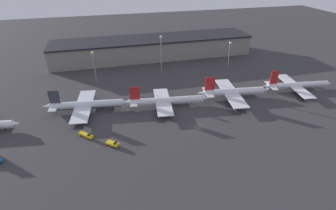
# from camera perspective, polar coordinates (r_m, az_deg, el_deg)

# --- Properties ---
(ground) EXTENTS (600.00, 600.00, 0.00)m
(ground) POSITION_cam_1_polar(r_m,az_deg,el_deg) (130.61, 6.63, -4.92)
(ground) COLOR #383538
(terminal_building) EXTENTS (160.92, 30.79, 16.10)m
(terminal_building) POSITION_cam_1_polar(r_m,az_deg,el_deg) (220.78, -3.25, 12.38)
(terminal_building) COLOR gray
(terminal_building) RESTS_ON ground
(airplane_1) EXTENTS (46.38, 36.63, 13.10)m
(airplane_1) POSITION_cam_1_polar(r_m,az_deg,el_deg) (148.56, -17.38, 0.02)
(airplane_1) COLOR silver
(airplane_1) RESTS_ON ground
(airplane_2) EXTENTS (48.88, 32.21, 12.96)m
(airplane_2) POSITION_cam_1_polar(r_m,az_deg,el_deg) (146.08, -0.54, 0.91)
(airplane_2) COLOR silver
(airplane_2) RESTS_ON ground
(airplane_3) EXTENTS (43.70, 38.12, 13.97)m
(airplane_3) POSITION_cam_1_polar(r_m,az_deg,el_deg) (159.78, 13.89, 2.76)
(airplane_3) COLOR silver
(airplane_3) RESTS_ON ground
(airplane_4) EXTENTS (46.53, 35.65, 13.51)m
(airplane_4) POSITION_cam_1_polar(r_m,az_deg,el_deg) (183.82, 26.20, 3.90)
(airplane_4) COLOR silver
(airplane_4) RESTS_ON ground
(service_vehicle_0) EXTENTS (6.92, 7.14, 2.55)m
(service_vehicle_0) POSITION_cam_1_polar(r_m,az_deg,el_deg) (128.49, -17.41, -6.28)
(service_vehicle_0) COLOR gold
(service_vehicle_0) RESTS_ON ground
(service_vehicle_1) EXTENTS (6.19, 5.86, 2.48)m
(service_vehicle_1) POSITION_cam_1_polar(r_m,az_deg,el_deg) (120.21, -11.93, -8.24)
(service_vehicle_1) COLOR gold
(service_vehicle_1) RESTS_ON ground
(lamp_post_0) EXTENTS (1.80, 1.80, 21.86)m
(lamp_post_0) POSITION_cam_1_polar(r_m,az_deg,el_deg) (176.09, -15.84, 8.80)
(lamp_post_0) COLOR slate
(lamp_post_0) RESTS_ON ground
(lamp_post_1) EXTENTS (1.80, 1.80, 28.74)m
(lamp_post_1) POSITION_cam_1_polar(r_m,az_deg,el_deg) (178.99, -1.48, 11.54)
(lamp_post_1) COLOR slate
(lamp_post_1) RESTS_ON ground
(lamp_post_2) EXTENTS (1.80, 1.80, 20.91)m
(lamp_post_2) POSITION_cam_1_polar(r_m,az_deg,el_deg) (197.48, 13.21, 11.22)
(lamp_post_2) COLOR slate
(lamp_post_2) RESTS_ON ground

